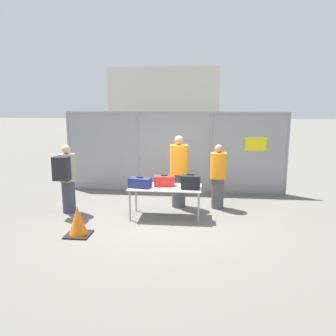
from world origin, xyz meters
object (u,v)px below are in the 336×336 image
at_px(suitcase_red, 164,181).
at_px(security_worker_near, 179,171).
at_px(suitcase_navy, 140,183).
at_px(suitcase_black, 191,182).
at_px(security_worker_far, 218,176).
at_px(traveler_hooded, 67,176).
at_px(traffic_cone, 78,222).
at_px(inspection_table, 165,189).
at_px(utility_trailer, 196,164).

xyz_separation_m(suitcase_red, security_worker_near, (0.28, 0.73, 0.11)).
distance_m(suitcase_navy, suitcase_black, 1.15).
xyz_separation_m(suitcase_black, security_worker_far, (0.65, 0.91, -0.03)).
bearing_deg(security_worker_near, security_worker_far, 169.53).
bearing_deg(traveler_hooded, security_worker_near, 27.47).
bearing_deg(security_worker_near, suitcase_navy, 38.41).
relative_size(suitcase_red, security_worker_near, 0.27).
bearing_deg(traffic_cone, inspection_table, 39.00).
bearing_deg(traveler_hooded, utility_trailer, 69.96).
bearing_deg(traffic_cone, suitcase_black, 29.13).
bearing_deg(suitcase_black, security_worker_near, 110.35).
bearing_deg(security_worker_near, traffic_cone, 38.37).
height_order(suitcase_navy, traveler_hooded, traveler_hooded).
relative_size(suitcase_navy, suitcase_red, 1.06).
distance_m(inspection_table, utility_trailer, 5.11).
height_order(inspection_table, security_worker_far, security_worker_far).
bearing_deg(suitcase_black, inspection_table, 171.89).
relative_size(suitcase_black, utility_trailer, 0.11).
height_order(security_worker_far, traffic_cone, security_worker_far).
bearing_deg(security_worker_near, suitcase_black, 99.85).
distance_m(inspection_table, traveler_hooded, 2.39).
bearing_deg(security_worker_far, suitcase_black, 29.50).
bearing_deg(suitcase_black, suitcase_red, 164.05).
bearing_deg(suitcase_navy, suitcase_red, 21.44).
height_order(security_worker_near, security_worker_far, security_worker_near).
xyz_separation_m(inspection_table, suitcase_navy, (-0.57, -0.12, 0.17)).
height_order(suitcase_black, traveler_hooded, traveler_hooded).
bearing_deg(traveler_hooded, inspection_table, 9.97).
height_order(suitcase_black, traffic_cone, suitcase_black).
distance_m(inspection_table, security_worker_near, 0.90).
xyz_separation_m(traveler_hooded, traffic_cone, (0.77, -1.33, -0.63)).
relative_size(suitcase_navy, traffic_cone, 0.88).
bearing_deg(security_worker_near, traveler_hooded, 6.48).
height_order(security_worker_near, utility_trailer, security_worker_near).
relative_size(inspection_table, utility_trailer, 0.42).
bearing_deg(inspection_table, security_worker_far, 33.64).
height_order(suitcase_red, security_worker_far, security_worker_far).
xyz_separation_m(inspection_table, traveler_hooded, (-2.38, 0.02, 0.24)).
distance_m(suitcase_red, traffic_cone, 2.18).
bearing_deg(traveler_hooded, traffic_cone, -49.51).
bearing_deg(inspection_table, security_worker_near, 73.36).
distance_m(security_worker_near, security_worker_far, 1.00).
relative_size(suitcase_red, traffic_cone, 0.83).
bearing_deg(security_worker_near, utility_trailer, -105.27).
bearing_deg(inspection_table, suitcase_black, -8.11).
distance_m(security_worker_far, traffic_cone, 3.60).
distance_m(utility_trailer, traffic_cone, 6.75).
bearing_deg(inspection_table, traveler_hooded, 179.49).
height_order(utility_trailer, traffic_cone, utility_trailer).
relative_size(suitcase_navy, suitcase_black, 1.23).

